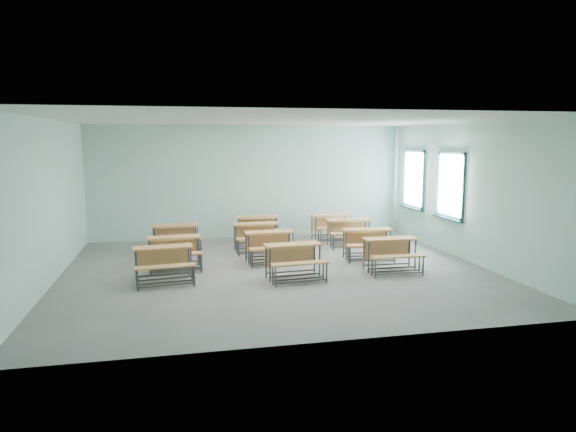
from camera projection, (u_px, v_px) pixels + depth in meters
name	position (u px, v px, depth m)	size (l,w,h in m)	color
room	(281.00, 197.00, 10.86)	(9.04, 8.04, 3.24)	gray
desk_unit_r0c0	(164.00, 259.00, 10.05)	(1.22, 0.89, 0.71)	#CA8749
desk_unit_r0c1	(294.00, 256.00, 10.30)	(1.20, 0.86, 0.71)	#CA8749
desk_unit_r0c2	(392.00, 250.00, 10.91)	(1.16, 0.79, 0.71)	#CA8749
desk_unit_r1c0	(175.00, 248.00, 11.08)	(1.19, 0.84, 0.71)	#CA8749
desk_unit_r1c1	(271.00, 242.00, 11.72)	(1.19, 0.84, 0.71)	#CA8749
desk_unit_r1c2	(368.00, 239.00, 12.03)	(1.22, 0.89, 0.71)	#CA8749
desk_unit_r2c0	(176.00, 234.00, 12.66)	(1.23, 0.91, 0.71)	#CA8749
desk_unit_r2c1	(257.00, 233.00, 12.87)	(1.16, 0.80, 0.71)	#CA8749
desk_unit_r2c2	(350.00, 228.00, 13.52)	(1.19, 0.85, 0.71)	#CA8749
desk_unit_r3c1	(258.00, 225.00, 14.04)	(1.22, 0.89, 0.71)	#CA8749
desk_unit_r3c2	(333.00, 223.00, 14.41)	(1.21, 0.87, 0.71)	#CA8749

